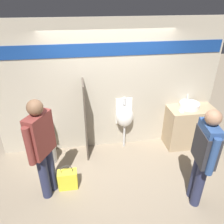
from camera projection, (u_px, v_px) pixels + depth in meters
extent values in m
plane|color=gray|center=(113.00, 160.00, 4.54)|extent=(16.00, 16.00, 0.00)
cube|color=#B2A893|center=(109.00, 89.00, 4.41)|extent=(4.56, 0.06, 2.70)
cube|color=navy|center=(109.00, 50.00, 4.00)|extent=(4.47, 0.01, 0.24)
cube|color=tan|center=(189.00, 127.00, 4.82)|extent=(0.99, 0.51, 0.91)
cylinder|color=white|center=(189.00, 105.00, 4.62)|extent=(0.41, 0.41, 0.11)
cylinder|color=silver|center=(187.00, 97.00, 4.68)|extent=(0.03, 0.03, 0.14)
cube|color=#B7B7BC|center=(181.00, 112.00, 4.47)|extent=(0.07, 0.14, 0.01)
cube|color=#4C4238|center=(85.00, 121.00, 4.36)|extent=(0.03, 0.50, 1.63)
cylinder|color=silver|center=(124.00, 136.00, 4.83)|extent=(0.04, 0.04, 0.55)
ellipsoid|color=white|center=(125.00, 117.00, 4.60)|extent=(0.37, 0.24, 0.48)
cube|color=white|center=(124.00, 111.00, 4.66)|extent=(0.35, 0.02, 0.60)
cylinder|color=silver|center=(124.00, 101.00, 4.51)|extent=(0.06, 0.06, 0.16)
cylinder|color=white|center=(46.00, 153.00, 4.44)|extent=(0.40, 0.40, 0.38)
torus|color=white|center=(45.00, 145.00, 4.34)|extent=(0.41, 0.41, 0.04)
cube|color=white|center=(46.00, 131.00, 4.52)|extent=(0.34, 0.16, 0.32)
cylinder|color=silver|center=(44.00, 122.00, 4.39)|extent=(0.06, 0.06, 0.14)
cylinder|color=#282D4C|center=(199.00, 185.00, 3.42)|extent=(0.15, 0.15, 0.82)
cylinder|color=#282D4C|center=(195.00, 177.00, 3.56)|extent=(0.15, 0.15, 0.82)
cube|color=#2D4C84|center=(207.00, 144.00, 3.13)|extent=(0.25, 0.45, 0.65)
cube|color=#2D2D33|center=(206.00, 147.00, 3.16)|extent=(0.28, 0.48, 0.52)
cylinder|color=#2D4C84|center=(213.00, 157.00, 2.93)|extent=(0.10, 0.10, 0.60)
cylinder|color=#2D4C84|center=(200.00, 136.00, 3.36)|extent=(0.10, 0.10, 0.60)
sphere|color=#A87A5B|center=(213.00, 118.00, 2.92)|extent=(0.22, 0.22, 0.22)
cylinder|color=#282D4C|center=(44.00, 177.00, 3.55)|extent=(0.16, 0.16, 0.86)
cylinder|color=#282D4C|center=(50.00, 170.00, 3.69)|extent=(0.16, 0.16, 0.86)
cube|color=brown|center=(40.00, 135.00, 3.25)|extent=(0.39, 0.49, 0.68)
cylinder|color=brown|center=(29.00, 147.00, 3.05)|extent=(0.11, 0.11, 0.63)
cylinder|color=brown|center=(50.00, 128.00, 3.48)|extent=(0.11, 0.11, 0.63)
sphere|color=brown|center=(35.00, 107.00, 3.03)|extent=(0.23, 0.23, 0.23)
cube|color=yellow|center=(68.00, 180.00, 3.83)|extent=(0.33, 0.18, 0.35)
torus|color=#4C4742|center=(67.00, 170.00, 3.73)|extent=(0.21, 0.01, 0.21)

